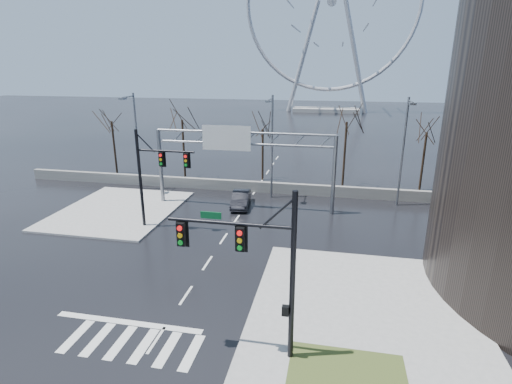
% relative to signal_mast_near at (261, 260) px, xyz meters
% --- Properties ---
extents(ground, '(260.00, 260.00, 0.00)m').
position_rel_signal_mast_near_xyz_m(ground, '(-5.14, 4.04, -4.87)').
color(ground, black).
rests_on(ground, ground).
extents(sidewalk_right_ext, '(12.00, 10.00, 0.15)m').
position_rel_signal_mast_near_xyz_m(sidewalk_right_ext, '(4.86, 6.04, -4.80)').
color(sidewalk_right_ext, gray).
rests_on(sidewalk_right_ext, ground).
extents(sidewalk_far, '(10.00, 12.00, 0.15)m').
position_rel_signal_mast_near_xyz_m(sidewalk_far, '(-16.14, 16.04, -4.80)').
color(sidewalk_far, gray).
rests_on(sidewalk_far, ground).
extents(grass_strip, '(5.00, 4.00, 0.02)m').
position_rel_signal_mast_near_xyz_m(grass_strip, '(3.86, -0.96, -4.72)').
color(grass_strip, '#32431C').
rests_on(grass_strip, sidewalk_near).
extents(barrier_wall, '(52.00, 0.50, 1.10)m').
position_rel_signal_mast_near_xyz_m(barrier_wall, '(-5.14, 24.04, -4.32)').
color(barrier_wall, slate).
rests_on(barrier_wall, ground).
extents(signal_mast_near, '(5.52, 0.41, 8.00)m').
position_rel_signal_mast_near_xyz_m(signal_mast_near, '(0.00, 0.00, 0.00)').
color(signal_mast_near, black).
rests_on(signal_mast_near, ground).
extents(signal_mast_far, '(4.72, 0.41, 8.00)m').
position_rel_signal_mast_near_xyz_m(signal_mast_far, '(-11.01, 13.00, -0.04)').
color(signal_mast_far, black).
rests_on(signal_mast_far, ground).
extents(sign_gantry, '(16.36, 0.40, 7.60)m').
position_rel_signal_mast_near_xyz_m(sign_gantry, '(-5.52, 19.00, 0.31)').
color(sign_gantry, slate).
rests_on(sign_gantry, ground).
extents(streetlight_left, '(0.50, 2.55, 10.00)m').
position_rel_signal_mast_near_xyz_m(streetlight_left, '(-17.14, 22.20, 1.01)').
color(streetlight_left, slate).
rests_on(streetlight_left, ground).
extents(streetlight_mid, '(0.50, 2.55, 10.00)m').
position_rel_signal_mast_near_xyz_m(streetlight_mid, '(-3.14, 22.20, 1.01)').
color(streetlight_mid, slate).
rests_on(streetlight_mid, ground).
extents(streetlight_right, '(0.50, 2.55, 10.00)m').
position_rel_signal_mast_near_xyz_m(streetlight_right, '(8.86, 22.20, 1.01)').
color(streetlight_right, slate).
rests_on(streetlight_right, ground).
extents(tree_far_left, '(3.50, 3.50, 7.00)m').
position_rel_signal_mast_near_xyz_m(tree_far_left, '(-23.14, 28.04, 0.70)').
color(tree_far_left, black).
rests_on(tree_far_left, ground).
extents(tree_left, '(3.75, 3.75, 7.50)m').
position_rel_signal_mast_near_xyz_m(tree_left, '(-14.14, 27.54, 1.10)').
color(tree_left, black).
rests_on(tree_left, ground).
extents(tree_center, '(3.25, 3.25, 6.50)m').
position_rel_signal_mast_near_xyz_m(tree_center, '(-5.14, 28.54, 0.30)').
color(tree_center, black).
rests_on(tree_center, ground).
extents(tree_right, '(3.90, 3.90, 7.80)m').
position_rel_signal_mast_near_xyz_m(tree_right, '(3.86, 27.54, 1.34)').
color(tree_right, black).
rests_on(tree_right, ground).
extents(tree_far_right, '(3.40, 3.40, 6.80)m').
position_rel_signal_mast_near_xyz_m(tree_far_right, '(11.86, 28.04, 0.54)').
color(tree_far_right, black).
rests_on(tree_far_right, ground).
extents(ferris_wheel, '(45.00, 6.00, 50.91)m').
position_rel_signal_mast_near_xyz_m(ferris_wheel, '(-0.14, 99.04, 21.26)').
color(ferris_wheel, gray).
rests_on(ferris_wheel, ground).
extents(car, '(2.02, 4.52, 1.44)m').
position_rel_signal_mast_near_xyz_m(car, '(-5.53, 19.38, -4.15)').
color(car, black).
rests_on(car, ground).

